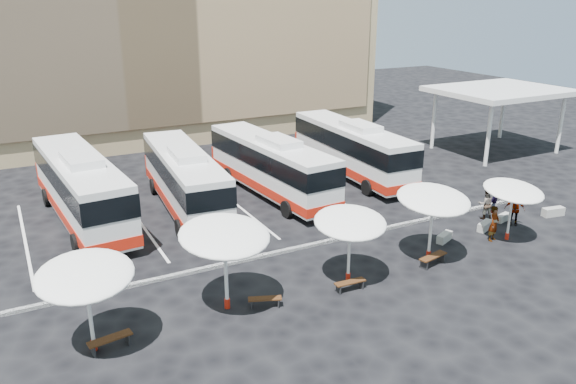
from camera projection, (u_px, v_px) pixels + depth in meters
name	position (u px, v px, depth m)	size (l,w,h in m)	color
ground	(298.00, 254.00, 28.04)	(120.00, 120.00, 0.00)	black
service_canopy	(500.00, 92.00, 45.29)	(10.00, 8.00, 5.20)	white
curb_divider	(293.00, 249.00, 28.43)	(34.00, 0.25, 0.15)	black
bay_lines	(236.00, 204.00, 34.73)	(24.15, 12.00, 0.01)	white
bus_0	(81.00, 186.00, 31.52)	(3.77, 13.25, 4.15)	white
bus_1	(184.00, 177.00, 33.35)	(3.59, 12.49, 3.91)	white
bus_2	(271.00, 164.00, 35.98)	(3.56, 12.59, 3.95)	white
bus_3	(351.00, 148.00, 39.75)	(3.26, 12.69, 4.00)	white
sunshade_0	(85.00, 276.00, 19.44)	(3.92, 3.96, 3.55)	white
sunshade_1	(225.00, 236.00, 22.13)	(4.14, 4.18, 3.81)	white
sunshade_2	(350.00, 223.00, 24.48)	(3.92, 3.95, 3.35)	white
sunshade_3	(433.00, 200.00, 26.53)	(3.74, 3.78, 3.64)	white
sunshade_4	(513.00, 191.00, 28.86)	(3.23, 3.27, 3.19)	white
wood_bench_0	(110.00, 340.00, 20.35)	(1.64, 0.66, 0.49)	#331B0B
wood_bench_1	(265.00, 300.00, 23.16)	(1.42, 0.85, 0.42)	#331B0B
wood_bench_2	(350.00, 284.00, 24.46)	(1.44, 0.45, 0.44)	#331B0B
wood_bench_3	(433.00, 258.00, 26.76)	(1.69, 0.76, 0.50)	#331B0B
conc_bench_0	(444.00, 237.00, 29.45)	(1.16, 0.39, 0.44)	gray
conc_bench_1	(485.00, 226.00, 30.90)	(1.21, 0.40, 0.45)	gray
conc_bench_2	(503.00, 218.00, 32.12)	(1.07, 0.36, 0.40)	gray
conc_bench_3	(553.00, 212.00, 32.85)	(1.33, 0.44, 0.50)	gray
passenger_0	(494.00, 223.00, 29.33)	(0.70, 0.46, 1.91)	black
passenger_1	(486.00, 204.00, 32.21)	(0.87, 0.68, 1.80)	black
passenger_2	(515.00, 209.00, 31.35)	(1.09, 0.45, 1.86)	black
passenger_3	(493.00, 197.00, 33.18)	(1.23, 0.71, 1.91)	black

